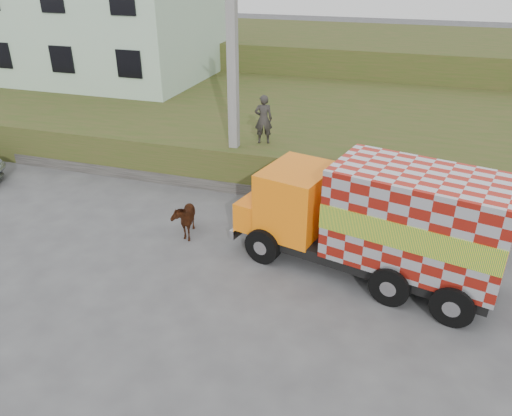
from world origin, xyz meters
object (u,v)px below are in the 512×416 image
(pedestrian, at_px, (263,119))
(cow, at_px, (184,217))
(cargo_truck, at_px, (379,220))
(utility_pole, at_px, (233,71))

(pedestrian, bearing_deg, cow, 56.42)
(cargo_truck, relative_size, pedestrian, 4.16)
(utility_pole, distance_m, cargo_truck, 7.10)
(cow, distance_m, pedestrian, 4.82)
(cargo_truck, height_order, pedestrian, pedestrian)
(pedestrian, bearing_deg, utility_pole, 19.15)
(utility_pole, bearing_deg, pedestrian, 38.77)
(utility_pole, xyz_separation_m, cargo_truck, (5.28, -4.02, -2.52))
(cargo_truck, bearing_deg, pedestrian, 147.00)
(cow, bearing_deg, cargo_truck, -22.19)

